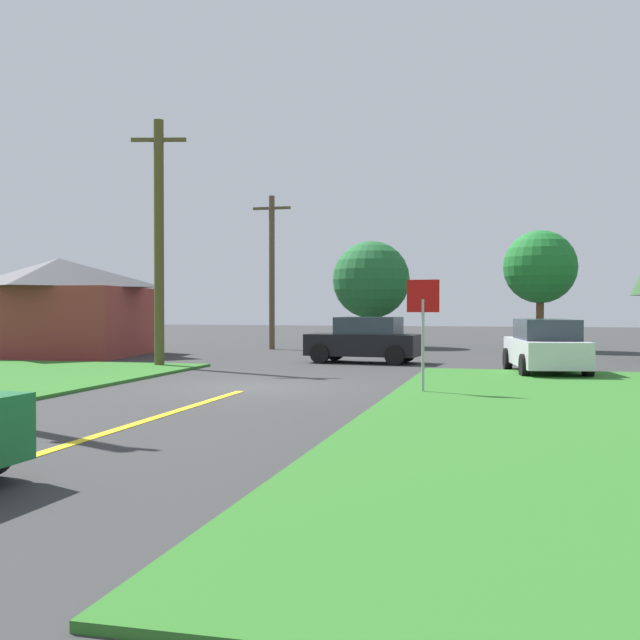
% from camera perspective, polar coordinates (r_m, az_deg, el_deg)
% --- Properties ---
extents(ground_plane, '(120.00, 120.00, 0.00)m').
position_cam_1_polar(ground_plane, '(19.33, -4.85, -4.93)').
color(ground_plane, '#343434').
extents(lane_stripe_center, '(0.20, 14.00, 0.01)m').
position_cam_1_polar(lane_stripe_center, '(12.10, -17.32, -8.52)').
color(lane_stripe_center, yellow).
rests_on(lane_stripe_center, ground).
extents(stop_sign, '(0.74, 0.08, 2.60)m').
position_cam_1_polar(stop_sign, '(17.68, 7.57, 0.45)').
color(stop_sign, '#9EA0A8').
rests_on(stop_sign, ground).
extents(car_approaching_junction, '(4.09, 2.20, 1.62)m').
position_cam_1_polar(car_approaching_junction, '(27.47, 3.31, -1.49)').
color(car_approaching_junction, black).
rests_on(car_approaching_junction, ground).
extents(car_on_crossroad, '(2.50, 4.60, 1.62)m').
position_cam_1_polar(car_on_crossroad, '(23.88, 16.21, -1.90)').
color(car_on_crossroad, silver).
rests_on(car_on_crossroad, ground).
extents(utility_pole_mid, '(1.78, 0.53, 8.10)m').
position_cam_1_polar(utility_pole_mid, '(26.13, -11.73, 5.72)').
color(utility_pole_mid, brown).
rests_on(utility_pole_mid, ground).
extents(utility_pole_far, '(1.80, 0.27, 7.13)m').
position_cam_1_polar(utility_pole_far, '(36.23, -3.56, 3.71)').
color(utility_pole_far, brown).
rests_on(utility_pole_far, ground).
extents(oak_tree_left, '(3.82, 3.82, 5.22)m').
position_cam_1_polar(oak_tree_left, '(38.46, 3.78, 2.96)').
color(oak_tree_left, brown).
rests_on(oak_tree_left, ground).
extents(pine_tree_center, '(3.30, 3.30, 5.43)m').
position_cam_1_polar(pine_tree_center, '(36.48, 15.86, 3.74)').
color(pine_tree_center, brown).
rests_on(pine_tree_center, ground).
extents(barn, '(6.86, 6.55, 3.93)m').
position_cam_1_polar(barn, '(32.98, -18.60, 0.90)').
color(barn, maroon).
rests_on(barn, ground).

